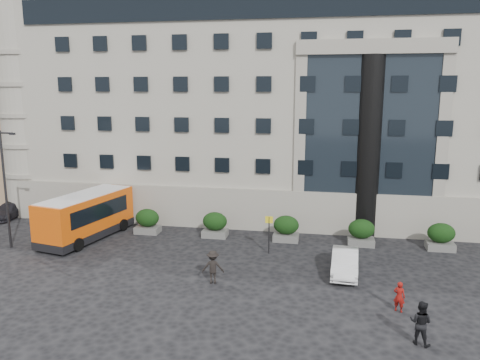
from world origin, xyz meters
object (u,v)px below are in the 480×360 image
Objects in this scene: hedge_d at (361,232)px; parked_car_d at (105,196)px; street_lamp at (6,185)px; red_truck at (71,187)px; minibus at (86,214)px; pedestrian_b at (421,323)px; parked_car_c at (9,210)px; pedestrian_c at (213,267)px; hedge_e at (441,236)px; pedestrian_a at (399,297)px; hedge_a at (147,221)px; white_taxi at (345,262)px; hedge_c at (286,228)px; hedge_b at (215,224)px; bus_stop_sign at (269,228)px.

hedge_d is 0.42× the size of parked_car_d.
street_lamp is at bearing -89.69° from parked_car_d.
red_truck is at bearing 161.87° from hedge_d.
minibus is 23.60m from pedestrian_b.
street_lamp is 1.87× the size of parked_car_c.
pedestrian_c is at bearing -17.17° from minibus.
pedestrian_c is at bearing -136.78° from hedge_d.
pedestrian_a is (-4.09, -9.76, -0.16)m from hedge_e.
pedestrian_a is (1.11, -9.76, -0.16)m from hedge_d.
pedestrian_c reaches higher than hedge_d.
hedge_a is 0.43× the size of white_taxi.
hedge_a and hedge_d have the same top height.
pedestrian_c is at bearing -149.64° from hedge_e.
hedge_c is 6.65m from white_taxi.
pedestrian_a is (20.57, -7.81, -1.01)m from minibus.
hedge_b is 0.73× the size of bus_stop_sign.
hedge_b and hedge_c have the same top height.
hedge_a is 9.94m from bus_stop_sign.
red_truck is (-3.29, 13.59, -3.07)m from street_lamp.
street_lamp reaches higher than minibus.
pedestrian_a is (7.21, -6.96, -0.96)m from bus_stop_sign.
parked_car_d is at bearing 147.15° from hedge_b.
parked_car_c is 33.52m from pedestrian_b.
hedge_d is 24.51m from parked_car_d.
hedge_d and hedge_e have the same top height.
white_taxi is at bearing -167.24° from pedestrian_c.
parked_car_d is 2.87× the size of pedestrian_a.
white_taxi is (14.29, -5.39, -0.22)m from hedge_a.
street_lamp is at bearing -55.84° from parked_car_c.
red_truck reaches higher than parked_car_d.
hedge_e is at bearing -5.98° from parked_car_c.
pedestrian_a is at bearing -112.71° from hedge_e.
hedge_c is 0.95× the size of pedestrian_b.
minibus is at bearing 34.88° from street_lamp.
parked_car_c is 22.38m from pedestrian_c.
white_taxi is (-6.51, -5.39, -0.22)m from hedge_e.
hedge_b is at bearing 0.00° from hedge_a.
minibus is (-3.86, -1.96, 0.85)m from hedge_a.
street_lamp is (-13.14, -4.80, 3.44)m from hedge_b.
minibus is 5.30× the size of pedestrian_a.
hedge_b is 0.98× the size of pedestrian_c.
pedestrian_c is (-10.15, 4.59, -0.02)m from pedestrian_b.
pedestrian_b is (1.55, -12.68, 0.04)m from hedge_d.
hedge_c is at bearing 180.00° from hedge_e.
minibus reaches higher than hedge_a.
pedestrian_b is at bearing -61.97° from hedge_c.
pedestrian_b reaches higher than pedestrian_a.
parked_car_c is at bearing 2.59° from pedestrian_a.
parked_car_d is 21.81m from pedestrian_c.
pedestrian_c is at bearing 2.01° from pedestrian_b.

